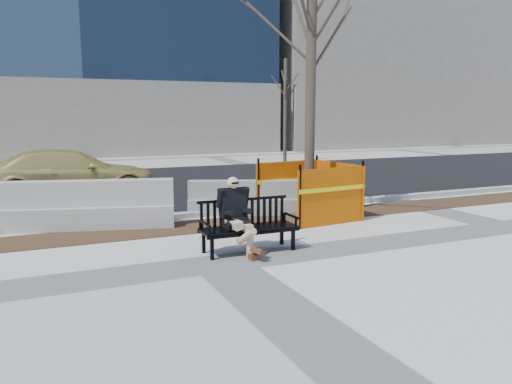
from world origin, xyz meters
TOP-DOWN VIEW (x-y plane):
  - ground at (0.00, 0.00)m, footprint 120.00×120.00m
  - mulch_strip at (0.00, 2.60)m, footprint 40.00×1.20m
  - asphalt_street at (0.00, 8.80)m, footprint 60.00×10.40m
  - curb at (0.00, 3.55)m, footprint 60.00×0.25m
  - bench at (0.66, 0.43)m, footprint 1.67×0.61m
  - seated_man at (0.44, 0.48)m, footprint 0.55×0.91m
  - tree_fence at (2.96, 2.43)m, footprint 2.87×2.87m
  - sedan at (-1.64, 7.40)m, footprint 4.70×2.18m
  - jersey_barrier_left at (-1.62, 3.37)m, footprint 3.50×1.54m
  - jersey_barrier_right at (1.92, 3.36)m, footprint 2.78×1.55m
  - far_tree_right at (8.42, 14.19)m, footprint 2.07×2.07m

SIDE VIEW (x-z plane):
  - ground at x=0.00m, z-range 0.00..0.00m
  - bench at x=0.66m, z-range -0.44..0.44m
  - seated_man at x=0.44m, z-range -0.63..0.63m
  - tree_fence at x=2.96m, z-range -3.26..3.26m
  - sedan at x=-1.64m, z-range -0.66..0.66m
  - jersey_barrier_left at x=-1.62m, z-range -0.49..0.49m
  - jersey_barrier_right at x=1.92m, z-range -0.40..0.40m
  - far_tree_right at x=8.42m, z-range -2.60..2.60m
  - asphalt_street at x=0.00m, z-range 0.00..0.01m
  - mulch_strip at x=0.00m, z-range -0.01..0.01m
  - curb at x=0.00m, z-range 0.00..0.12m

